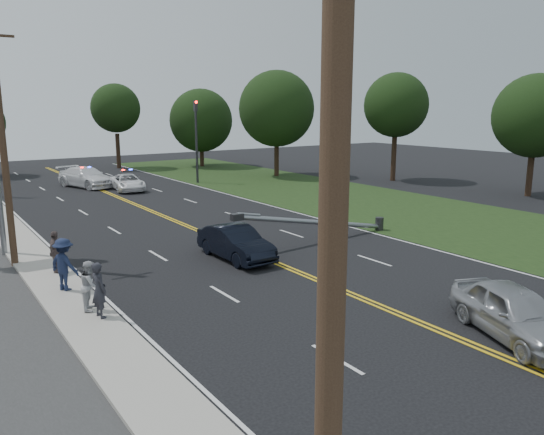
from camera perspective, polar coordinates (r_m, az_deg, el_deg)
ground at (r=18.19m, az=11.65°, el=-9.38°), size 120.00×120.00×0.00m
sidewalk at (r=22.91m, az=-23.14°, el=-5.49°), size 1.80×70.00×0.12m
grass_verge at (r=34.35m, az=15.35°, el=0.48°), size 12.00×80.00×0.01m
centerline_yellow at (r=25.75m, az=-4.55°, el=-2.82°), size 0.36×80.00×0.00m
traffic_signal at (r=46.54m, az=-8.15°, el=8.86°), size 0.28×0.41×7.05m
fallen_streetlight at (r=26.28m, az=5.56°, el=-0.50°), size 9.36×0.44×1.91m
utility_pole_near at (r=5.03m, az=6.49°, el=-4.58°), size 1.60×0.28×10.00m
utility_pole_mid at (r=23.88m, az=-26.99°, el=7.14°), size 1.60×0.28×10.00m
tree_7 at (r=59.67m, az=-16.47°, el=11.19°), size 5.14×5.14×8.95m
tree_8 at (r=59.83m, az=-7.65°, el=10.31°), size 6.89×6.89×8.49m
tree_9 at (r=50.78m, az=0.50°, el=11.61°), size 7.11×7.11×9.89m
tree_12 at (r=43.37m, az=26.49°, el=9.74°), size 6.03×6.03×8.89m
tree_13 at (r=48.67m, az=13.21°, el=11.67°), size 5.61×5.61×9.47m
crashed_sedan at (r=23.07m, az=-3.93°, el=-2.72°), size 1.59×4.41×1.45m
waiting_sedan at (r=16.82m, az=24.65°, el=-9.26°), size 3.31×4.82×1.52m
emergency_a at (r=43.58m, az=-15.26°, el=3.66°), size 2.72×4.83×1.27m
emergency_b at (r=46.41m, az=-19.34°, el=4.12°), size 4.03×6.14×1.65m
bystander_a at (r=17.23m, az=-18.11°, el=-7.41°), size 0.52×0.70×1.76m
bystander_b at (r=18.00m, az=-18.96°, el=-6.91°), size 0.87×0.96×1.60m
bystander_c at (r=20.13m, az=-21.45°, el=-4.71°), size 1.19×1.40×1.88m
bystander_d at (r=22.39m, az=-22.28°, el=-3.44°), size 0.85×1.04×1.66m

